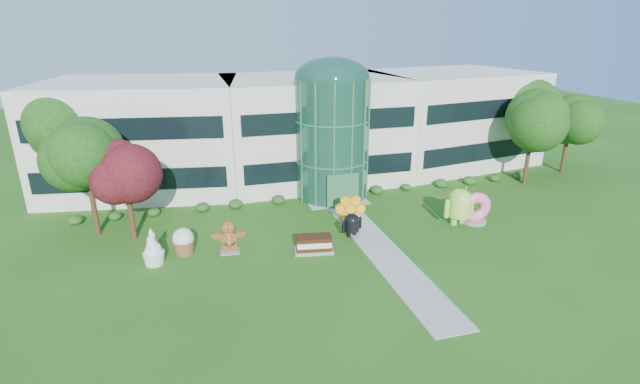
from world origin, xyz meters
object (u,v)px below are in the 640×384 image
object	(u,v)px
android_green	(460,204)
gingerbread	(229,237)
android_black	(352,223)
donut	(475,207)

from	to	relation	value
android_green	gingerbread	distance (m)	16.57
android_green	android_black	bearing A→B (deg)	170.17
android_green	donut	xyz separation A→B (m)	(1.27, -0.09, -0.36)
android_green	donut	size ratio (longest dim) A/B	1.30
donut	android_black	bearing A→B (deg)	-175.06
android_black	donut	distance (m)	9.48
android_black	gingerbread	world-z (taller)	gingerbread
gingerbread	donut	bearing A→B (deg)	3.58
android_black	gingerbread	bearing A→B (deg)	166.62
android_black	gingerbread	distance (m)	8.36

